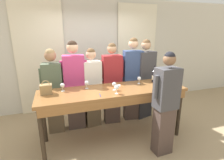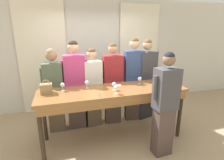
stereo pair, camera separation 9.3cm
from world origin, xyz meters
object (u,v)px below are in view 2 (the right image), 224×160
Objects in this scene: handbag at (46,88)px; wine_glass_center_left at (87,83)px; wine_glass_center_mid at (164,84)px; guest_olive_jacket at (54,90)px; wine_glass_front_left at (116,88)px; host_pouring at (165,105)px; wine_glass_back_left at (172,82)px; wine_glass_front_right at (140,79)px; guest_beige_cap at (146,79)px; wine_glass_front_mid at (162,79)px; wine_glass_back_mid at (63,85)px; guest_navy_coat at (133,79)px; wine_bottle at (155,76)px; guest_striped_shirt at (113,83)px; guest_cream_sweater at (93,87)px; wine_glass_center_right at (114,84)px; tasting_bar at (114,95)px; potted_plant at (158,89)px; guest_pink_top at (75,85)px.

wine_glass_center_left is at bearing 6.27° from handbag.
guest_olive_jacket reaches higher than wine_glass_center_mid.
wine_glass_front_left is 0.08× the size of host_pouring.
wine_glass_front_left is 1.00× the size of wine_glass_back_left.
wine_glass_front_right is 0.09× the size of guest_olive_jacket.
guest_olive_jacket is 0.92× the size of guest_beige_cap.
wine_glass_front_mid is at bearing -88.70° from guest_beige_cap.
host_pouring is (-0.21, -0.37, -0.22)m from wine_glass_center_mid.
guest_navy_coat is (1.52, 0.45, -0.13)m from wine_glass_back_mid.
wine_bottle is 0.43m from wine_glass_center_mid.
wine_glass_center_left is at bearing 172.33° from wine_glass_front_mid.
wine_glass_center_left is 0.09× the size of guest_olive_jacket.
wine_glass_front_left and wine_glass_center_left have the same top height.
guest_striped_shirt is at bearing 135.35° from wine_glass_back_left.
wine_glass_front_right is 1.00m from guest_cream_sweater.
host_pouring is (-0.31, -1.26, -0.05)m from guest_beige_cap.
wine_glass_center_right is at bearing -27.99° from wine_glass_center_left.
guest_cream_sweater is (0.87, 0.51, -0.23)m from handbag.
wine_glass_front_left is 1.00× the size of wine_glass_center_right.
wine_glass_center_left is (-0.44, 0.21, 0.20)m from tasting_bar.
guest_navy_coat is 1.46m from potted_plant.
wine_glass_center_left is at bearing -162.96° from guest_beige_cap.
wine_glass_front_right is 1.30m from guest_pink_top.
guest_beige_cap reaches higher than wine_glass_back_mid.
wine_glass_front_left is at bearing -74.48° from guest_cream_sweater.
guest_olive_jacket is (-0.58, 0.43, -0.23)m from wine_glass_center_left.
guest_cream_sweater reaches higher than wine_glass_center_mid.
guest_striped_shirt is 1.03× the size of host_pouring.
guest_navy_coat reaches higher than potted_plant.
wine_glass_front_left is at bearing 149.23° from host_pouring.
handbag is at bearing -158.83° from guest_striped_shirt.
wine_glass_front_mid is 1.00× the size of wine_glass_back_mid.
wine_glass_center_left is at bearing 160.83° from wine_glass_center_mid.
tasting_bar is at bearing -146.25° from guest_beige_cap.
wine_glass_front_mid is at bearing -21.44° from wine_glass_front_right.
guest_cream_sweater is 0.44m from guest_striped_shirt.
handbag is (-1.13, 0.14, 0.19)m from tasting_bar.
wine_glass_front_left and wine_glass_center_mid have the same top height.
wine_glass_front_right and wine_glass_center_right have the same top height.
tasting_bar is 1.55× the size of guest_olive_jacket.
wine_glass_front_right is at bearing -21.32° from guest_pink_top.
wine_glass_back_mid is at bearing 13.01° from handbag.
wine_glass_front_mid is 0.08× the size of guest_navy_coat.
guest_cream_sweater is (-1.18, 0.46, -0.27)m from wine_bottle.
guest_pink_top is (-1.66, 0.86, -0.15)m from wine_glass_back_left.
guest_navy_coat is (1.69, 0.00, 0.10)m from guest_olive_jacket.
tasting_bar reaches higher than potted_plant.
guest_olive_jacket is 1.69m from guest_navy_coat.
wine_glass_center_right is (1.13, -0.16, 0.01)m from handbag.
wine_glass_center_right is 0.08× the size of guest_beige_cap.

